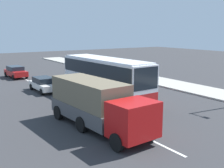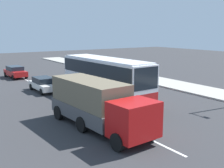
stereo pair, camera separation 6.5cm
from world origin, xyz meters
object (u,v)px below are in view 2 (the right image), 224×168
Objects in this scene: car_white_minivan at (44,84)px; car_red_compact at (15,72)px; cargo_truck at (97,103)px; coach_bus at (105,74)px.

car_red_compact is (-10.03, -0.14, 0.04)m from car_white_minivan.
car_red_compact is at bearing 173.93° from cargo_truck.
cargo_truck reaches higher than car_white_minivan.
coach_bus is 7.18m from car_white_minivan.
coach_bus is 1.26× the size of cargo_truck.
car_red_compact is at bearing -169.96° from coach_bus.
car_red_compact is (-22.31, 0.89, -0.81)m from cargo_truck.
coach_bus reaches higher than car_white_minivan.
cargo_truck is at bearing -38.32° from coach_bus.
car_white_minivan is 10.03m from car_red_compact.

